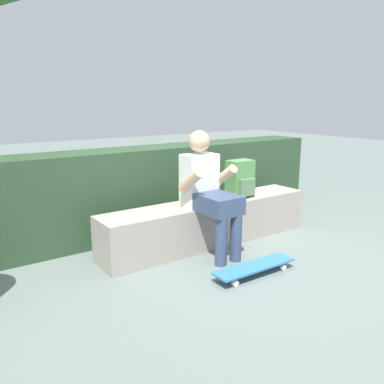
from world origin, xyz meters
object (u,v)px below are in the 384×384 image
(bench_main, at_px, (209,222))
(skateboard_near_person, at_px, (254,267))
(backpack_on_bench, at_px, (240,179))
(person_skater, at_px, (208,189))

(bench_main, relative_size, skateboard_near_person, 3.01)
(skateboard_near_person, height_order, backpack_on_bench, backpack_on_bench)
(skateboard_near_person, xyz_separation_m, backpack_on_bench, (0.59, 0.85, 0.57))
(bench_main, relative_size, person_skater, 2.01)
(skateboard_near_person, distance_m, backpack_on_bench, 1.18)
(bench_main, xyz_separation_m, backpack_on_bench, (0.42, -0.01, 0.42))
(bench_main, height_order, person_skater, person_skater)
(skateboard_near_person, bearing_deg, person_skater, 91.13)
(backpack_on_bench, bearing_deg, skateboard_near_person, -124.55)
(person_skater, distance_m, backpack_on_bench, 0.63)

